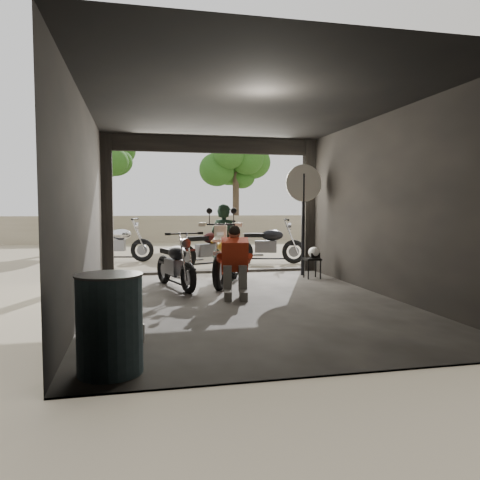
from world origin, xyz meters
name	(u,v)px	position (x,y,z in m)	size (l,w,h in m)	color
ground	(245,302)	(0.00, 0.00, 0.00)	(80.00, 80.00, 0.00)	#7A6D56
garage	(238,224)	(0.00, 0.55, 1.28)	(7.00, 7.13, 3.20)	#2D2B28
boundary_wall	(176,229)	(0.00, 14.00, 0.60)	(18.00, 0.30, 1.20)	gray
tree_left	(104,148)	(-3.00, 12.50, 3.99)	(2.20, 2.20, 5.60)	#382B1E
tree_right	(236,165)	(2.80, 14.00, 3.56)	(2.20, 2.20, 5.00)	#382B1E
main_bike	(227,253)	(0.05, 1.82, 0.65)	(0.80, 1.94, 1.29)	beige
left_bike	(175,260)	(-1.03, 1.57, 0.56)	(0.68, 1.65, 1.12)	black
outside_bike_a	(116,240)	(-2.33, 6.46, 0.63)	(0.77, 1.87, 1.27)	black
outside_bike_b	(209,244)	(0.07, 4.45, 0.62)	(0.75, 1.83, 1.24)	#3E110F
outside_bike_c	(268,241)	(1.83, 5.10, 0.63)	(0.77, 1.86, 1.26)	black
rider	(224,243)	(0.06, 2.21, 0.82)	(0.60, 0.39, 1.64)	black
mechanic	(235,264)	(-0.09, 0.37, 0.61)	(0.62, 0.84, 1.21)	#A92F16
stool	(312,261)	(2.00, 2.13, 0.39)	(0.33, 0.33, 0.46)	black
helmet	(314,252)	(2.05, 2.16, 0.59)	(0.26, 0.27, 0.24)	white
oil_drum	(110,325)	(-2.00, -3.00, 0.47)	(0.61, 0.61, 0.95)	#3F5F6B
sign_post	(303,200)	(1.97, 2.63, 1.73)	(0.85, 0.08, 2.55)	black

